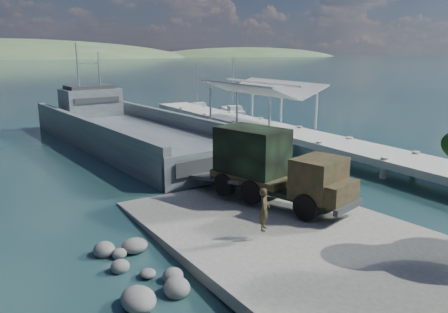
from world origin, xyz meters
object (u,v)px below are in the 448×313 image
sailboat_far (198,108)px  pier (267,121)px  landing_craft (130,136)px  soldier (264,218)px  sailboat_near (233,112)px  military_truck (273,167)px

sailboat_far → pier: bearing=-87.4°
pier → sailboat_far: 21.46m
landing_craft → soldier: bearing=-101.1°
landing_craft → soldier: landing_craft is taller
pier → sailboat_near: sailboat_near is taller
pier → military_truck: 19.30m
pier → military_truck: size_ratio=5.38×
pier → sailboat_near: 15.85m
pier → landing_craft: landing_craft is taller
military_truck → soldier: bearing=-146.8°
sailboat_far → military_truck: bearing=-99.6°
military_truck → soldier: military_truck is taller
military_truck → sailboat_near: sailboat_near is taller
soldier → sailboat_far: (18.26, 40.35, -1.03)m
military_truck → soldier: (-3.19, -3.64, -0.92)m
pier → military_truck: bearing=-125.9°
landing_craft → military_truck: landing_craft is taller
military_truck → sailboat_far: bearing=52.1°
soldier → sailboat_near: (20.05, 34.06, -0.99)m
military_truck → sailboat_far: sailboat_far is taller
sailboat_near → sailboat_far: bearing=124.8°
sailboat_near → sailboat_far: (-1.79, 6.29, -0.04)m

